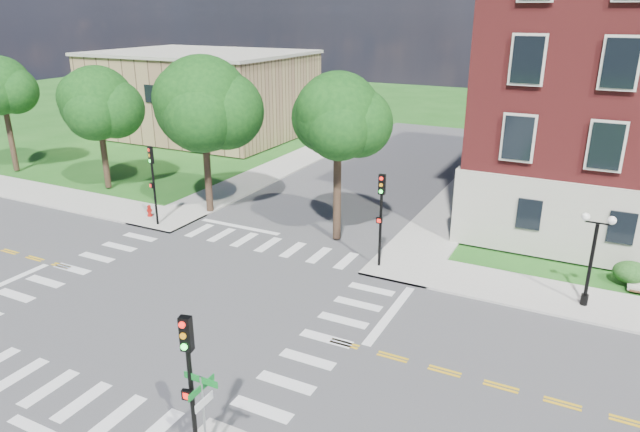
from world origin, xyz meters
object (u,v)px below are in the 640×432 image
at_px(twin_lamp_west, 592,255).
at_px(fire_hydrant, 150,211).
at_px(traffic_signal_ne, 381,208).
at_px(traffic_signal_nw, 153,175).
at_px(traffic_signal_se, 190,374).
at_px(street_sign_pole, 203,405).

bearing_deg(twin_lamp_west, fire_hydrant, 179.87).
relative_size(traffic_signal_ne, traffic_signal_nw, 1.00).
distance_m(traffic_signal_se, traffic_signal_nw, 20.45).
bearing_deg(traffic_signal_se, twin_lamp_west, 58.72).
xyz_separation_m(traffic_signal_se, fire_hydrant, (-15.88, 15.32, -2.72)).
bearing_deg(twin_lamp_west, traffic_signal_nw, -178.03).
bearing_deg(traffic_signal_se, street_sign_pole, -0.32).
xyz_separation_m(traffic_signal_nw, street_sign_pole, (14.85, -14.45, -0.88)).
relative_size(traffic_signal_nw, street_sign_pole, 1.55).
bearing_deg(fire_hydrant, traffic_signal_nw, -31.75).
relative_size(twin_lamp_west, fire_hydrant, 5.64).
distance_m(traffic_signal_ne, street_sign_pole, 15.04).
distance_m(traffic_signal_ne, twin_lamp_west, 9.61).
bearing_deg(twin_lamp_west, traffic_signal_ne, -178.44).
bearing_deg(fire_hydrant, traffic_signal_se, -43.96).
bearing_deg(fire_hydrant, street_sign_pole, -43.29).
xyz_separation_m(traffic_signal_se, street_sign_pole, (0.38, -0.00, -0.88)).
bearing_deg(street_sign_pole, fire_hydrant, 136.71).
distance_m(traffic_signal_nw, street_sign_pole, 20.74).
distance_m(traffic_signal_ne, traffic_signal_nw, 14.17).
height_order(traffic_signal_ne, fire_hydrant, traffic_signal_ne).
distance_m(traffic_signal_se, traffic_signal_ne, 15.00).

